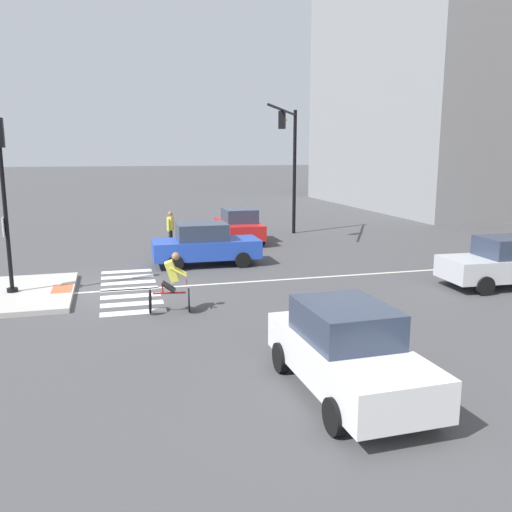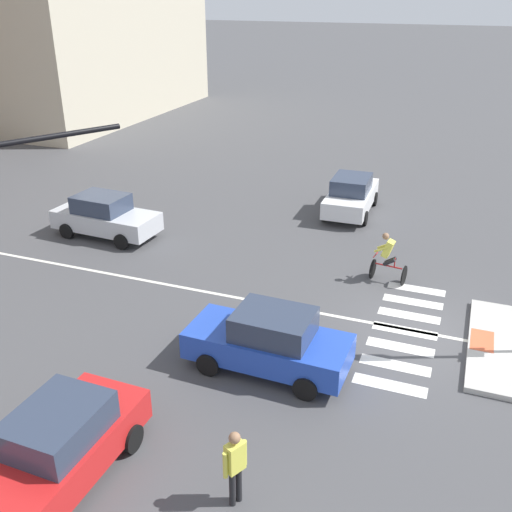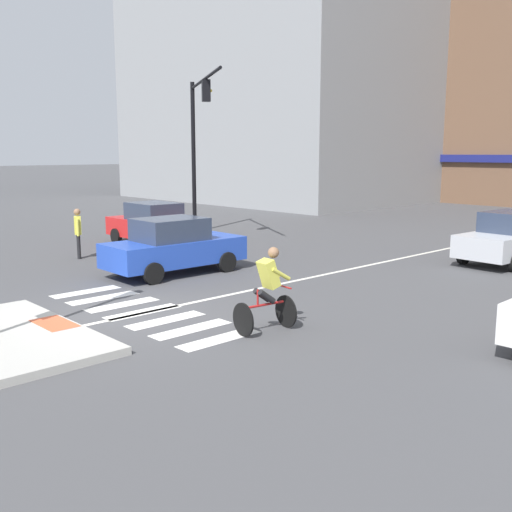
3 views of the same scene
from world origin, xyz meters
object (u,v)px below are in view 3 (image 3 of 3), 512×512
car_blue_westbound_near (174,246)px  pedestrian_at_curb_left (78,229)px  car_red_cross_left (153,224)px  traffic_light_mast (198,131)px  car_silver_eastbound_far (511,238)px  cyclist (268,288)px

car_blue_westbound_near → pedestrian_at_curb_left: size_ratio=2.48×
car_red_cross_left → car_blue_westbound_near: 5.58m
traffic_light_mast → car_red_cross_left: 4.63m
car_silver_eastbound_far → car_blue_westbound_near: (-5.94, -8.86, 0.00)m
traffic_light_mast → pedestrian_at_curb_left: (1.53, -6.26, -3.38)m
car_blue_westbound_near → pedestrian_at_curb_left: bearing=-168.6°
car_red_cross_left → cyclist: cyclist is taller
traffic_light_mast → car_silver_eastbound_far: traffic_light_mast is taller
pedestrian_at_curb_left → car_red_cross_left: bearing=102.0°
car_red_cross_left → car_blue_westbound_near: (4.96, -2.54, 0.00)m
pedestrian_at_curb_left → cyclist: bearing=-6.2°
car_blue_westbound_near → pedestrian_at_curb_left: pedestrian_at_curb_left is taller
traffic_light_mast → car_silver_eastbound_far: size_ratio=1.55×
car_silver_eastbound_far → pedestrian_at_curb_left: pedestrian_at_curb_left is taller
traffic_light_mast → cyclist: (11.72, -7.37, -3.49)m
traffic_light_mast → car_blue_westbound_near: traffic_light_mast is taller
car_blue_westbound_near → cyclist: (5.95, -1.97, 0.06)m
cyclist → car_blue_westbound_near: bearing=161.7°
car_silver_eastbound_far → car_blue_westbound_near: size_ratio=1.01×
car_blue_westbound_near → cyclist: 6.27m
car_silver_eastbound_far → car_blue_westbound_near: 10.67m
car_red_cross_left → car_blue_westbound_near: size_ratio=1.00×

